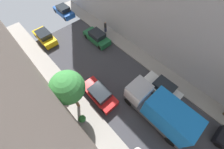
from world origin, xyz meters
TOP-DOWN VIEW (x-y plane):
  - ground at (0.00, 0.00)m, footprint 32.00×32.00m
  - sidewalk_left at (-5.00, 0.00)m, footprint 2.00×44.00m
  - sidewalk_right at (5.00, 0.00)m, footprint 2.00×44.00m
  - parked_car_left_2 at (-2.70, 2.89)m, footprint 1.78×4.20m
  - parked_car_left_3 at (-2.70, 15.02)m, footprint 1.78×4.20m
  - parked_car_right_2 at (2.70, -1.16)m, footprint 1.78×4.20m
  - parked_car_right_3 at (2.70, 9.90)m, footprint 1.78×4.20m
  - parked_car_right_4 at (2.70, 18.77)m, footprint 1.78×4.20m
  - delivery_truck at (0.00, -2.49)m, footprint 2.26×6.60m
  - pedestrian at (4.81, 10.45)m, footprint 0.40×0.36m
  - street_tree_0 at (-4.99, 3.59)m, footprint 2.78×2.78m
  - potted_plant_2 at (-5.53, 2.03)m, footprint 0.70×0.70m
  - potted_plant_3 at (-5.55, 5.01)m, footprint 0.59×0.59m

SIDE VIEW (x-z plane):
  - ground at x=0.00m, z-range 0.00..0.00m
  - sidewalk_left at x=-5.00m, z-range 0.00..0.15m
  - sidewalk_right at x=5.00m, z-range 0.00..0.15m
  - potted_plant_3 at x=-5.55m, z-range 0.19..1.14m
  - potted_plant_2 at x=-5.53m, z-range 0.20..1.14m
  - parked_car_left_2 at x=-2.70m, z-range -0.06..1.50m
  - parked_car_left_3 at x=-2.70m, z-range -0.06..1.50m
  - parked_car_right_2 at x=2.70m, z-range -0.06..1.50m
  - parked_car_right_3 at x=2.70m, z-range -0.06..1.50m
  - parked_car_right_4 at x=2.70m, z-range -0.06..1.50m
  - pedestrian at x=4.81m, z-range 0.21..1.93m
  - delivery_truck at x=0.00m, z-range 0.10..3.48m
  - street_tree_0 at x=-4.99m, z-range 1.44..6.86m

